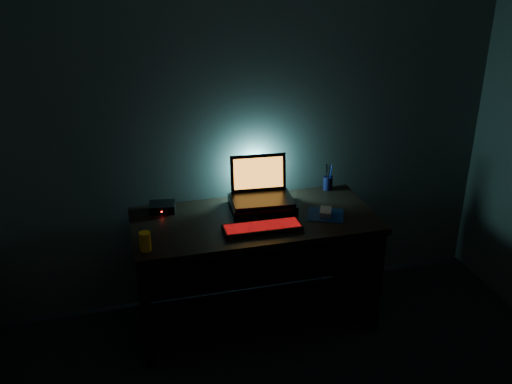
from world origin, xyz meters
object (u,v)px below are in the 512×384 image
laptop (261,189)px  juice_glass (145,241)px  mouse (326,212)px  router (162,207)px  keyboard (262,228)px  pen_cup (328,183)px

laptop → juice_glass: 0.86m
juice_glass → laptop: bearing=27.6°
mouse → juice_glass: juice_glass is taller
juice_glass → router: (0.14, 0.48, -0.03)m
laptop → juice_glass: size_ratio=3.63×
laptop → juice_glass: bearing=-148.4°
laptop → mouse: laptop is taller
router → mouse: bearing=-9.2°
mouse → router: (-0.98, 0.31, 0.01)m
mouse → router: router is taller
laptop → mouse: 0.44m
laptop → keyboard: size_ratio=0.85×
router → pen_cup: bearing=11.7°
laptop → router: bearing=176.8°
keyboard → router: bearing=144.3°
juice_glass → keyboard: bearing=6.1°
router → keyboard: bearing=-27.8°
juice_glass → pen_cup: bearing=22.9°
pen_cup → router: pen_cup is taller
keyboard → pen_cup: (0.59, 0.46, 0.03)m
laptop → pen_cup: laptop is taller
router → juice_glass: bearing=-97.8°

